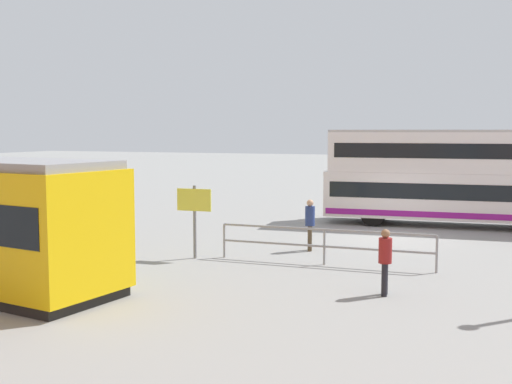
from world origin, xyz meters
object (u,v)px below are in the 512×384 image
pedestrian_crossing (385,258)px  info_sign (194,208)px  double_decker_bus (460,177)px  pedestrian_near_railing (310,221)px

pedestrian_crossing → info_sign: (6.26, -2.36, 0.65)m
double_decker_bus → pedestrian_near_railing: (4.29, 7.39, -1.06)m
pedestrian_near_railing → pedestrian_crossing: 5.86m
pedestrian_crossing → double_decker_bus: bearing=-94.8°
pedestrian_near_railing → pedestrian_crossing: (-3.27, 4.87, -0.06)m
pedestrian_crossing → info_sign: bearing=-20.6°
pedestrian_near_railing → info_sign: size_ratio=0.75×
pedestrian_crossing → info_sign: size_ratio=0.71×
pedestrian_near_railing → info_sign: bearing=40.0°
double_decker_bus → pedestrian_near_railing: size_ratio=6.50×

